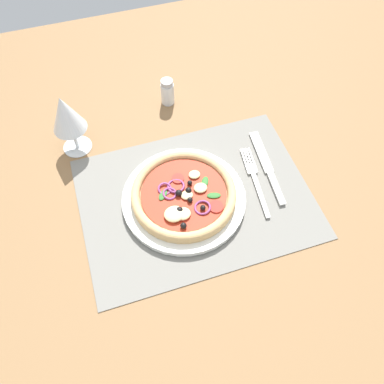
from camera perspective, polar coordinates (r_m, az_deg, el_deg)
ground_plane at (r=81.70cm, az=0.50°, el=-1.34°), size 190.00×140.00×2.40cm
placemat at (r=80.51cm, az=0.51°, el=-0.82°), size 47.08×34.79×0.40cm
plate at (r=79.22cm, az=-1.13°, el=-1.18°), size 25.23×25.23×1.27cm
pizza at (r=77.70cm, az=-1.15°, el=-0.57°), size 21.28×21.28×2.67cm
fork at (r=83.87cm, az=9.16°, el=2.11°), size 3.61×18.05×0.44cm
knife at (r=86.18cm, az=10.94°, el=3.82°), size 3.43×20.07×0.62cm
wine_glass at (r=85.18cm, az=-18.07°, el=10.72°), size 7.20×7.20×14.90cm
pepper_shaker at (r=96.47cm, az=-3.63°, el=14.46°), size 3.20×3.20×6.70cm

